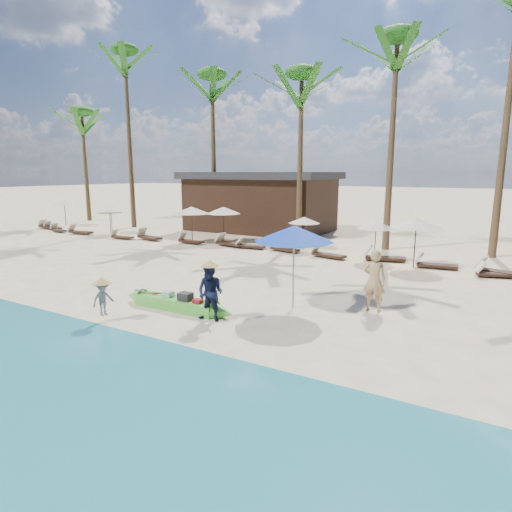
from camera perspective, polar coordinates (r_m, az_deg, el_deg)
The scene contains 36 objects.
ground at distance 13.60m, azimuth -6.59°, elevation -7.33°, with size 240.00×240.00×0.00m, color #FBE3BA.
wet_sand_strip at distance 10.34m, azimuth -23.90°, elevation -14.37°, with size 240.00×4.50×0.01m, color tan.
green_canoe at distance 13.87m, azimuth -10.56°, elevation -6.21°, with size 4.68×0.69×0.60m.
tourist at distance 13.80m, azimuth 15.50°, elevation -3.16°, with size 0.71×0.47×1.96m, color tan.
vendor_green at distance 12.50m, azimuth -6.10°, elevation -4.89°, with size 0.83×0.65×1.70m, color #161D3D.
vendor_yellow at distance 13.21m, azimuth -19.73°, elevation -5.35°, with size 0.66×0.38×1.02m, color gray.
blue_umbrella at distance 13.30m, azimuth 5.09°, elevation 2.99°, with size 2.48×2.48×2.67m.
resort_parasol_0 at distance 37.74m, azimuth -24.21°, elevation 6.55°, with size 2.07×2.07×2.13m.
lounger_0_left at distance 36.55m, azimuth -26.04°, elevation 3.58°, with size 1.88×0.63×0.63m.
lounger_0_right at distance 36.11m, azimuth -25.57°, elevation 3.50°, with size 1.64×0.54×0.55m.
resort_parasol_1 at distance 31.86m, azimuth -18.96°, elevation 5.80°, with size 1.79×1.79×1.85m.
lounger_1_left at distance 34.36m, azimuth -24.92°, elevation 3.23°, with size 1.75×0.87×0.57m.
lounger_1_right at distance 32.48m, azimuth -22.50°, elevation 3.06°, with size 1.93×0.84×0.63m.
resort_parasol_2 at distance 31.55m, azimuth -18.80°, elevation 6.01°, with size 1.94×1.94×2.00m.
lounger_2_left at distance 29.23m, azimuth -17.54°, elevation 2.52°, with size 1.66×0.64×0.55m.
resort_parasol_3 at distance 26.48m, azimuth -8.59°, elevation 6.06°, with size 2.16×2.16×2.23m.
lounger_3_left at distance 28.43m, azimuth -14.17°, elevation 2.56°, with size 2.07×0.98×0.68m.
lounger_3_right at distance 26.39m, azimuth -8.83°, elevation 2.07°, with size 1.79×0.64×0.60m.
resort_parasol_4 at distance 26.50m, azimuth -4.37°, elevation 6.09°, with size 2.13×2.13×2.20m.
lounger_4_left at distance 25.17m, azimuth -3.64°, elevation 1.80°, with size 2.04×0.90×0.67m.
lounger_4_right at distance 24.36m, azimuth -0.94°, elevation 1.43°, with size 1.73×0.71×0.57m.
resort_parasol_5 at distance 24.09m, azimuth 6.45°, elevation 4.77°, with size 1.78×1.78×1.84m.
lounger_5_left at distance 23.52m, azimuth 3.61°, elevation 1.09°, with size 1.87×0.97×0.61m.
resort_parasol_6 at distance 21.61m, azimuth 15.72°, elevation 4.01°, with size 1.91×1.91×1.96m.
lounger_6_left at distance 22.04m, azimuth 9.41°, elevation 0.30°, with size 1.93×0.94×0.63m.
lounger_6_right at distance 21.76m, azimuth 16.47°, elevation -0.11°, with size 2.08×1.13×0.68m.
resort_parasol_7 at distance 20.51m, azimuth 20.61°, elevation 4.17°, with size 2.22×2.22×2.28m.
lounger_7_left at distance 20.94m, azimuth 22.62°, elevation -0.99°, with size 1.88×0.80×0.62m.
lounger_7_right at distance 20.25m, azimuth 29.23°, elevation -1.99°, with size 1.76×0.98×0.57m.
lounger_8_left at distance 20.61m, azimuth 29.56°, elevation -1.72°, with size 2.06×1.12×0.67m.
palm_0 at distance 41.58m, azimuth -22.12°, elevation 15.61°, with size 2.08×2.08×9.90m.
palm_1 at distance 35.77m, azimuth -16.92°, elevation 21.18°, with size 2.08×2.08×13.60m.
palm_2 at distance 31.62m, azimuth -5.83°, elevation 19.96°, with size 2.08×2.08×11.33m.
palm_3 at distance 27.32m, azimuth 6.06°, elevation 20.09°, with size 2.08×2.08×10.52m.
palm_4 at distance 25.49m, azimuth 18.13°, elevation 22.28°, with size 2.08×2.08×11.70m.
pavilion_west at distance 32.04m, azimuth 0.56°, elevation 7.36°, with size 10.80×6.60×4.30m.
Camera 1 is at (7.77, -10.31, 4.28)m, focal length 30.00 mm.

